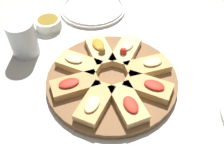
% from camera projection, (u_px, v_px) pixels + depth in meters
% --- Properties ---
extents(ground_plane, '(3.00, 3.00, 0.00)m').
position_uv_depth(ground_plane, '(112.00, 82.00, 0.72)').
color(ground_plane, beige).
extents(serving_board, '(0.36, 0.36, 0.02)m').
position_uv_depth(serving_board, '(112.00, 80.00, 0.72)').
color(serving_board, brown).
rests_on(serving_board, ground_plane).
extents(focaccia_slice_0, '(0.13, 0.10, 0.03)m').
position_uv_depth(focaccia_slice_0, '(79.00, 63.00, 0.73)').
color(focaccia_slice_0, '#DBB775').
rests_on(focaccia_slice_0, serving_board).
extents(focaccia_slice_1, '(0.14, 0.11, 0.03)m').
position_uv_depth(focaccia_slice_1, '(75.00, 85.00, 0.68)').
color(focaccia_slice_1, tan).
rests_on(focaccia_slice_1, serving_board).
extents(focaccia_slice_2, '(0.09, 0.13, 0.03)m').
position_uv_depth(focaccia_slice_2, '(95.00, 103.00, 0.64)').
color(focaccia_slice_2, tan).
rests_on(focaccia_slice_2, serving_board).
extents(focaccia_slice_3, '(0.11, 0.14, 0.03)m').
position_uv_depth(focaccia_slice_3, '(128.00, 103.00, 0.64)').
color(focaccia_slice_3, '#DBB775').
rests_on(focaccia_slice_3, serving_board).
extents(focaccia_slice_4, '(0.13, 0.09, 0.03)m').
position_uv_depth(focaccia_slice_4, '(148.00, 87.00, 0.67)').
color(focaccia_slice_4, tan).
rests_on(focaccia_slice_4, serving_board).
extents(focaccia_slice_5, '(0.14, 0.10, 0.03)m').
position_uv_depth(focaccia_slice_5, '(147.00, 66.00, 0.72)').
color(focaccia_slice_5, tan).
rests_on(focaccia_slice_5, serving_board).
extents(focaccia_slice_6, '(0.09, 0.13, 0.04)m').
position_uv_depth(focaccia_slice_6, '(125.00, 51.00, 0.76)').
color(focaccia_slice_6, '#E5C689').
rests_on(focaccia_slice_6, serving_board).
extents(focaccia_slice_7, '(0.11, 0.14, 0.04)m').
position_uv_depth(focaccia_slice_7, '(100.00, 51.00, 0.76)').
color(focaccia_slice_7, '#E5C689').
rests_on(focaccia_slice_7, serving_board).
extents(plate_left, '(0.24, 0.24, 0.02)m').
position_uv_depth(plate_left, '(93.00, 8.00, 0.95)').
color(plate_left, white).
rests_on(plate_left, ground_plane).
extents(water_glass, '(0.08, 0.08, 0.11)m').
position_uv_depth(water_glass, '(23.00, 39.00, 0.77)').
color(water_glass, silver).
rests_on(water_glass, ground_plane).
extents(dipping_bowl, '(0.09, 0.09, 0.03)m').
position_uv_depth(dipping_bowl, '(48.00, 23.00, 0.88)').
color(dipping_bowl, silver).
rests_on(dipping_bowl, ground_plane).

